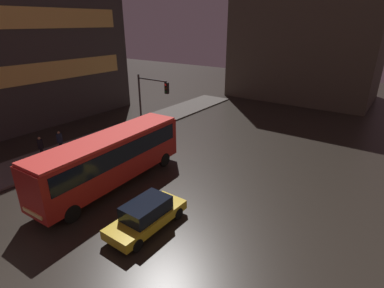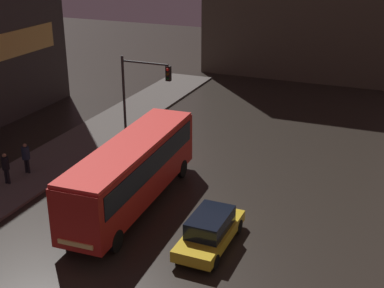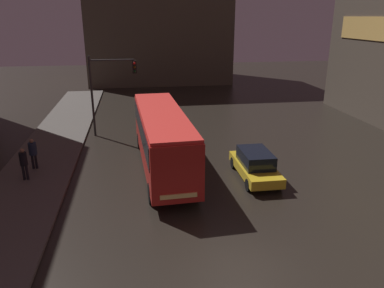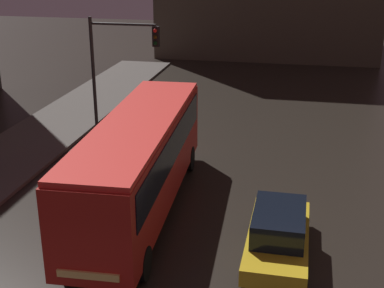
{
  "view_description": "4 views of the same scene",
  "coord_description": "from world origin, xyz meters",
  "views": [
    {
      "loc": [
        12.19,
        -1.34,
        9.88
      ],
      "look_at": [
        1.57,
        13.45,
        2.41
      ],
      "focal_mm": 28.0,
      "sensor_mm": 36.0,
      "label": 1
    },
    {
      "loc": [
        9.95,
        -11.21,
        12.89
      ],
      "look_at": [
        -0.27,
        13.21,
        2.25
      ],
      "focal_mm": 50.0,
      "sensor_mm": 36.0,
      "label": 2
    },
    {
      "loc": [
        -3.32,
        -10.39,
        8.38
      ],
      "look_at": [
        -0.28,
        9.33,
        1.54
      ],
      "focal_mm": 35.0,
      "sensor_mm": 36.0,
      "label": 3
    },
    {
      "loc": [
        3.27,
        -6.51,
        8.75
      ],
      "look_at": [
        -0.36,
        10.78,
        2.21
      ],
      "focal_mm": 50.0,
      "sensor_mm": 36.0,
      "label": 4
    }
  ],
  "objects": [
    {
      "name": "pedestrian_mid",
      "position": [
        -9.15,
        10.44,
        1.23
      ],
      "size": [
        0.62,
        0.62,
        1.77
      ],
      "rotation": [
        0.0,
        0.0,
        2.27
      ],
      "color": "black",
      "rests_on": "sidewalk_left"
    },
    {
      "name": "building_far_backdrop",
      "position": [
        0.09,
        42.08,
        9.01
      ],
      "size": [
        18.07,
        12.0,
        18.03
      ],
      "color": "#4C4238",
      "rests_on": "ground"
    },
    {
      "name": "pedestrian_near",
      "position": [
        -9.26,
        8.91,
        1.2
      ],
      "size": [
        0.53,
        0.53,
        1.75
      ],
      "rotation": [
        0.0,
        0.0,
        1.08
      ],
      "color": "black",
      "rests_on": "sidewalk_left"
    },
    {
      "name": "traffic_light_main",
      "position": [
        -5.19,
        16.75,
        3.93
      ],
      "size": [
        3.33,
        0.35,
        5.77
      ],
      "color": "#2D2D2D",
      "rests_on": "ground"
    },
    {
      "name": "sidewalk_left",
      "position": [
        -9.0,
        10.0,
        0.07
      ],
      "size": [
        4.0,
        48.0,
        0.15
      ],
      "color": "#56514C",
      "rests_on": "ground"
    },
    {
      "name": "car_taxi",
      "position": [
        2.91,
        7.63,
        0.78
      ],
      "size": [
        1.83,
        4.46,
        1.54
      ],
      "rotation": [
        0.0,
        0.0,
        3.14
      ],
      "color": "gold",
      "rests_on": "ground"
    },
    {
      "name": "ground_plane",
      "position": [
        0.0,
        0.0,
        0.0
      ],
      "size": [
        120.0,
        120.0,
        0.0
      ],
      "primitive_type": "plane",
      "color": "black"
    },
    {
      "name": "bus_near",
      "position": [
        -1.93,
        9.58,
        2.09
      ],
      "size": [
        2.88,
        10.89,
        3.4
      ],
      "rotation": [
        0.0,
        0.0,
        3.19
      ],
      "color": "#AD1E19",
      "rests_on": "ground"
    }
  ]
}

